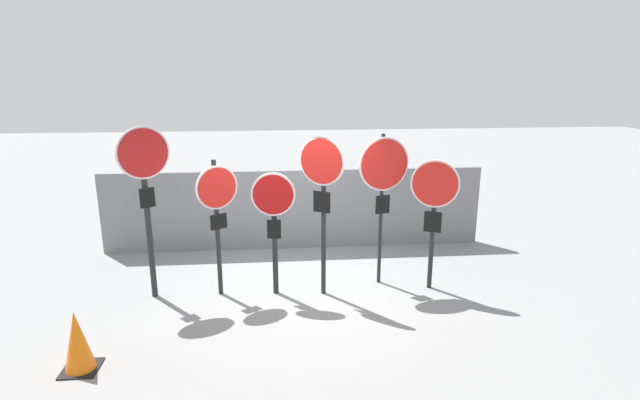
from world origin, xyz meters
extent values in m
plane|color=gray|center=(0.00, 0.00, 0.00)|extent=(40.00, 40.00, 0.00)
cube|color=slate|center=(0.00, 1.80, 0.79)|extent=(7.43, 0.12, 1.58)
cylinder|color=black|center=(-2.30, -0.20, 1.26)|extent=(0.09, 0.09, 2.52)
cylinder|color=white|center=(-2.27, -0.26, 2.31)|extent=(0.68, 0.43, 0.78)
cylinder|color=red|center=(-2.26, -0.28, 2.31)|extent=(0.63, 0.39, 0.72)
cube|color=black|center=(-2.27, -0.26, 1.63)|extent=(0.21, 0.14, 0.30)
cylinder|color=black|center=(-1.27, -0.21, 1.09)|extent=(0.07, 0.07, 2.18)
cylinder|color=white|center=(-1.23, -0.26, 1.77)|extent=(0.59, 0.38, 0.68)
cylinder|color=red|center=(-1.23, -0.28, 1.77)|extent=(0.54, 0.35, 0.62)
cube|color=black|center=(-1.23, -0.26, 1.23)|extent=(0.24, 0.16, 0.24)
cylinder|color=black|center=(-0.39, -0.25, 1.00)|extent=(0.09, 0.09, 1.99)
cylinder|color=white|center=(-0.39, -0.32, 1.66)|extent=(0.68, 0.08, 0.68)
cylinder|color=#AD0F0F|center=(-0.39, -0.34, 1.66)|extent=(0.62, 0.07, 0.62)
cube|color=black|center=(-0.39, -0.32, 1.10)|extent=(0.22, 0.04, 0.30)
cylinder|color=black|center=(0.37, -0.33, 1.20)|extent=(0.07, 0.07, 2.41)
cylinder|color=white|center=(0.34, -0.38, 2.17)|extent=(0.64, 0.42, 0.74)
cylinder|color=red|center=(0.33, -0.40, 2.17)|extent=(0.59, 0.39, 0.68)
cube|color=black|center=(0.34, -0.38, 1.54)|extent=(0.25, 0.17, 0.33)
cylinder|color=black|center=(1.34, 0.01, 1.26)|extent=(0.06, 0.06, 2.51)
cylinder|color=white|center=(1.36, -0.04, 2.04)|extent=(0.84, 0.25, 0.86)
cylinder|color=red|center=(1.36, -0.06, 2.04)|extent=(0.78, 0.23, 0.80)
cube|color=black|center=(1.36, -0.04, 1.38)|extent=(0.24, 0.09, 0.30)
cylinder|color=black|center=(2.13, -0.27, 1.01)|extent=(0.07, 0.07, 2.02)
cylinder|color=white|center=(2.11, -0.33, 1.77)|extent=(0.71, 0.31, 0.76)
cylinder|color=red|center=(2.10, -0.34, 1.77)|extent=(0.65, 0.29, 0.70)
cube|color=black|center=(2.11, -0.33, 1.15)|extent=(0.26, 0.13, 0.33)
cube|color=black|center=(-2.74, -2.14, 0.01)|extent=(0.43, 0.43, 0.02)
cone|color=orange|center=(-2.74, -2.14, 0.39)|extent=(0.35, 0.35, 0.75)
camera|label=1|loc=(-0.31, -7.64, 3.57)|focal=28.00mm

